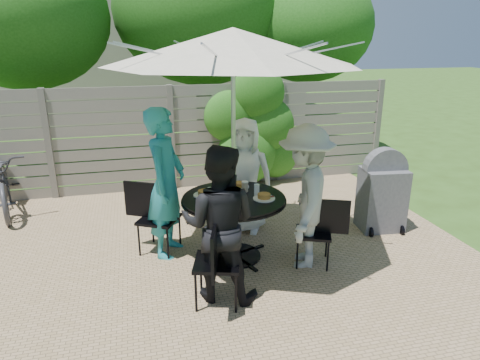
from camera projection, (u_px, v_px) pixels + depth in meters
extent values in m
plane|color=#2E4A17|center=(201.00, 272.00, 4.98)|extent=(60.00, 60.00, 0.00)
cube|color=#A3855F|center=(194.00, 252.00, 5.44)|extent=(7.00, 6.00, 0.02)
cube|color=slate|center=(172.00, 139.00, 7.45)|extent=(8.00, 0.10, 1.85)
ellipsoid|color=#1F6316|center=(251.00, 138.00, 7.64)|extent=(1.20, 0.70, 1.80)
cube|color=gray|center=(145.00, 41.00, 15.23)|extent=(10.00, 6.00, 5.00)
ellipsoid|color=#1C5012|center=(23.00, 17.00, 8.06)|extent=(3.20, 3.20, 2.72)
ellipsoid|color=#1C5012|center=(202.00, 9.00, 9.27)|extent=(3.80, 3.80, 3.23)
ellipsoid|color=#1C5012|center=(308.00, 26.00, 9.24)|extent=(2.80, 2.80, 2.38)
cylinder|color=black|center=(234.00, 198.00, 5.06)|extent=(1.61, 1.61, 0.03)
cylinder|color=black|center=(234.00, 229.00, 5.19)|extent=(0.09, 0.09, 0.79)
cylinder|color=black|center=(234.00, 256.00, 5.30)|extent=(0.66, 0.66, 0.04)
cylinder|color=silver|center=(234.00, 158.00, 4.91)|extent=(0.05, 0.05, 2.56)
cone|color=beige|center=(233.00, 47.00, 4.52)|extent=(3.67, 3.67, 0.39)
cube|color=black|center=(246.00, 196.00, 6.05)|extent=(0.62, 0.62, 0.04)
cube|color=black|center=(250.00, 175.00, 6.18)|extent=(0.26, 0.41, 0.46)
imported|color=white|center=(245.00, 176.00, 5.83)|extent=(0.92, 0.78, 1.60)
cube|color=black|center=(159.00, 219.00, 5.31)|extent=(0.60, 0.60, 0.04)
cube|color=black|center=(141.00, 199.00, 5.29)|extent=(0.40, 0.24, 0.45)
imported|color=teal|center=(166.00, 184.00, 5.15)|extent=(0.68, 0.80, 1.85)
cube|color=black|center=(217.00, 262.00, 4.28)|extent=(0.56, 0.56, 0.04)
cube|color=black|center=(215.00, 251.00, 3.98)|extent=(0.16, 0.44, 0.46)
imported|color=black|center=(219.00, 225.00, 4.27)|extent=(0.98, 0.89, 1.64)
cube|color=black|center=(313.00, 233.00, 5.03)|extent=(0.53, 0.53, 0.03)
cube|color=black|center=(332.00, 217.00, 4.94)|extent=(0.38, 0.18, 0.41)
imported|color=#A9ABA6|center=(305.00, 198.00, 4.91)|extent=(1.02, 1.26, 1.70)
cylinder|color=white|center=(239.00, 187.00, 5.39)|extent=(0.26, 0.26, 0.01)
cylinder|color=#AF7D33|center=(239.00, 184.00, 5.38)|extent=(0.15, 0.15, 0.05)
cylinder|color=white|center=(204.00, 195.00, 5.11)|extent=(0.26, 0.26, 0.01)
cylinder|color=#AF7D33|center=(204.00, 192.00, 5.10)|extent=(0.15, 0.15, 0.05)
cylinder|color=white|center=(228.00, 208.00, 4.72)|extent=(0.26, 0.26, 0.01)
cylinder|color=#AF7D33|center=(228.00, 205.00, 4.71)|extent=(0.15, 0.15, 0.05)
cylinder|color=white|center=(264.00, 198.00, 5.00)|extent=(0.26, 0.26, 0.01)
cylinder|color=#AF7D33|center=(264.00, 196.00, 4.99)|extent=(0.15, 0.15, 0.05)
cylinder|color=silver|center=(229.00, 184.00, 5.29)|extent=(0.07, 0.07, 0.14)
cylinder|color=silver|center=(210.00, 193.00, 4.98)|extent=(0.07, 0.07, 0.14)
cylinder|color=silver|center=(257.00, 190.00, 5.09)|extent=(0.07, 0.07, 0.14)
cylinder|color=#59280C|center=(230.00, 189.00, 5.09)|extent=(0.09, 0.09, 0.16)
cylinder|color=#C6B293|center=(245.00, 187.00, 5.23)|extent=(0.08, 0.08, 0.12)
imported|color=#333338|center=(4.00, 181.00, 6.61)|extent=(1.10, 1.98, 0.99)
cube|color=#5C5C61|center=(382.00, 200.00, 5.96)|extent=(0.63, 0.51, 0.90)
cylinder|color=#5C5C61|center=(385.00, 169.00, 5.82)|extent=(0.61, 0.24, 0.59)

